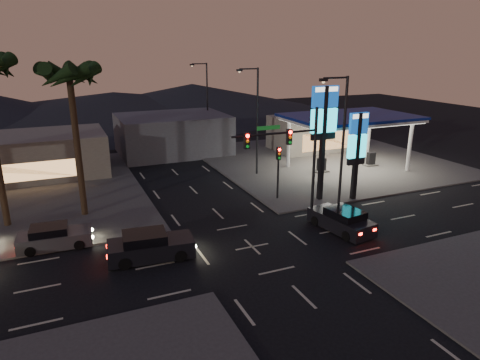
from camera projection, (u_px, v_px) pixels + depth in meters
name	position (u px, v px, depth m)	size (l,w,h in m)	color
ground	(252.00, 247.00, 26.21)	(140.00, 140.00, 0.00)	black
corner_lot_ne	(324.00, 160.00, 46.29)	(24.00, 24.00, 0.12)	#47443F
gas_station	(350.00, 119.00, 41.30)	(12.20, 8.20, 5.47)	silver
convenience_store	(315.00, 133.00, 50.86)	(10.00, 6.00, 4.00)	#726B5B
pylon_sign_tall	(324.00, 121.00, 32.37)	(2.20, 0.35, 9.00)	black
pylon_sign_short	(357.00, 143.00, 32.96)	(1.60, 0.35, 7.00)	black
traffic_signal_mast	(292.00, 151.00, 27.84)	(6.10, 0.39, 8.00)	black
pedestal_signal	(278.00, 164.00, 33.55)	(0.32, 0.39, 4.30)	black
streetlight_near	(340.00, 143.00, 27.98)	(2.14, 0.25, 10.00)	black
streetlight_mid	(255.00, 115.00, 39.37)	(2.14, 0.25, 10.00)	black
streetlight_far	(206.00, 99.00, 51.65)	(2.14, 0.25, 10.00)	black
palm_a	(70.00, 83.00, 28.33)	(4.41, 4.41, 10.86)	black
building_far_west	(15.00, 157.00, 39.59)	(16.00, 8.00, 4.00)	#726B5B
building_far_mid	(173.00, 134.00, 49.11)	(12.00, 9.00, 4.40)	#4C4C51
hill_right	(192.00, 97.00, 83.77)	(50.00, 50.00, 5.00)	black
hill_center	(114.00, 103.00, 78.22)	(60.00, 60.00, 4.00)	black
car_lane_a_front	(150.00, 246.00, 24.58)	(5.13, 2.55, 1.62)	black
car_lane_b_front	(54.00, 237.00, 25.97)	(4.46, 2.09, 1.42)	#4F4F51
suv_station	(342.00, 220.00, 28.37)	(2.59, 4.86, 1.55)	black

